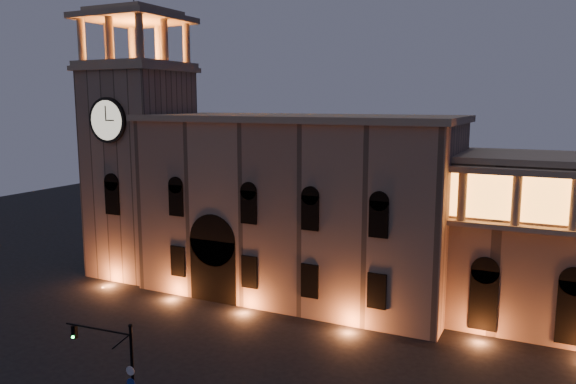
% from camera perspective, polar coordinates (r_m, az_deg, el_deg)
% --- Properties ---
extents(government_building, '(30.80, 12.80, 17.60)m').
position_cam_1_polar(government_building, '(54.80, 0.87, -1.43)').
color(government_building, '#90735E').
rests_on(government_building, ground).
extents(clock_tower, '(9.80, 9.80, 32.40)m').
position_cam_1_polar(clock_tower, '(63.46, -14.77, 3.12)').
color(clock_tower, '#90735E').
rests_on(clock_tower, ground).
extents(traffic_light, '(4.81, 0.75, 6.60)m').
position_cam_1_polar(traffic_light, '(35.04, -16.62, -17.25)').
color(traffic_light, black).
rests_on(traffic_light, ground).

